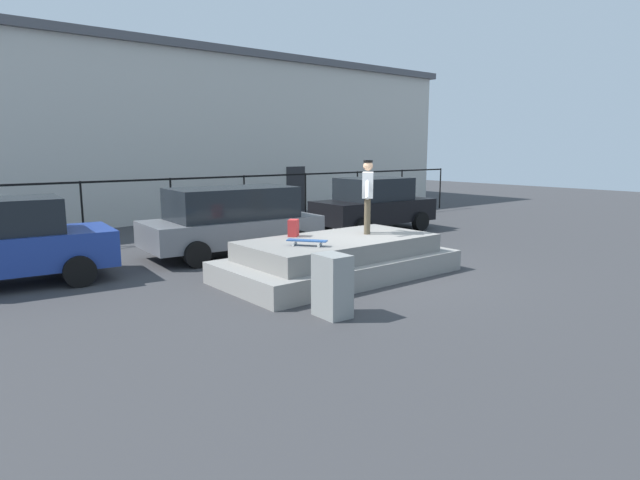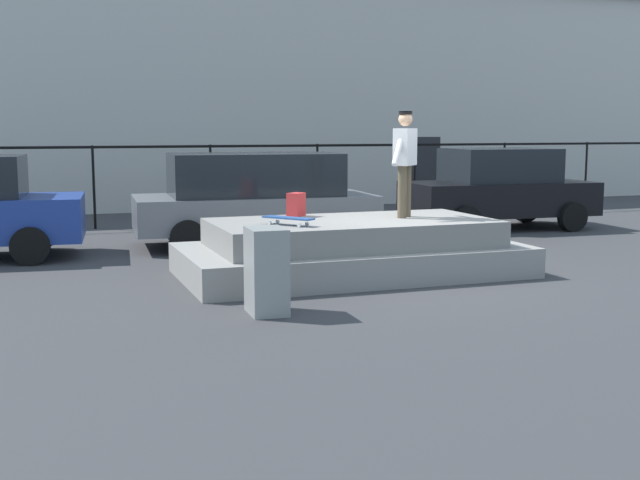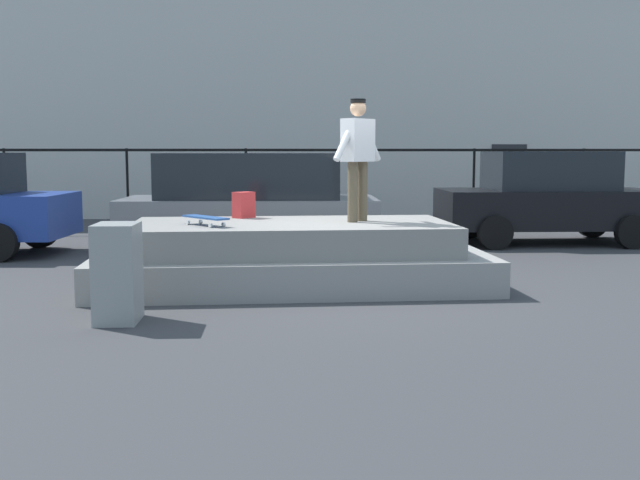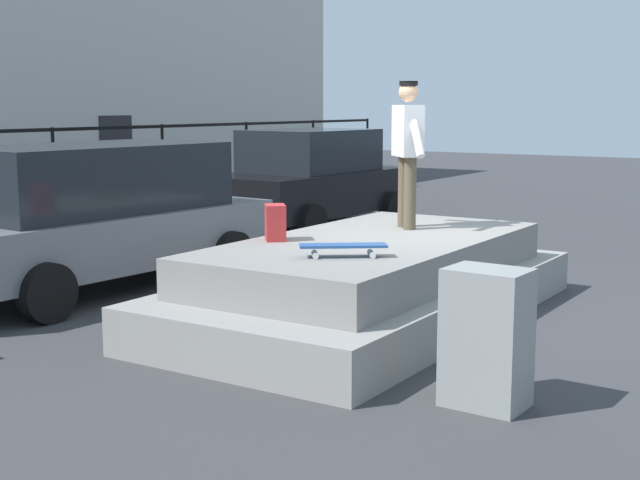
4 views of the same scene
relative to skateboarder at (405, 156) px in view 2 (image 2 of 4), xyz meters
The scene contains 10 objects.
ground_plane 1.85m from the skateboarder, 125.53° to the right, with size 60.00×60.00×0.00m, color #38383A.
concrete_ledge 1.70m from the skateboarder, behind, with size 5.23×2.61×0.85m.
skateboarder is the anchor object (origin of this frame).
skateboard 2.26m from the skateboarder, 169.12° to the right, with size 0.64×0.77×0.12m.
backpack 1.89m from the skateboarder, 154.88° to the left, with size 0.28×0.20×0.38m, color red.
car_grey_hatchback_mid 3.95m from the skateboarder, 112.39° to the left, with size 4.70×2.45×1.78m.
car_black_sedan_far 6.15m from the skateboarder, 43.79° to the left, with size 4.27×2.30×1.81m.
utility_box 3.83m from the skateboarder, 143.19° to the right, with size 0.44×0.60×1.05m, color gray.
fence_row 7.27m from the skateboarder, 91.57° to the left, with size 24.06×0.06×1.88m.
warehouse_building 14.36m from the skateboarder, 90.79° to the left, with size 30.49×7.84×6.75m.
Camera 2 is at (-5.35, -11.16, 2.24)m, focal length 45.17 mm.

